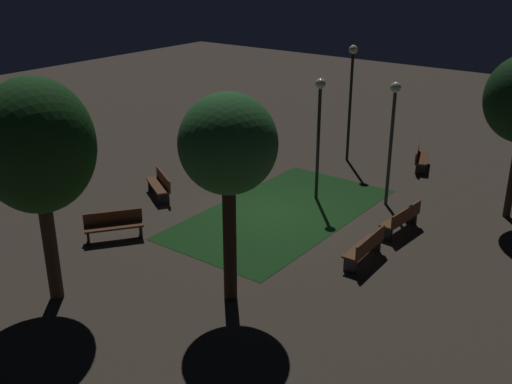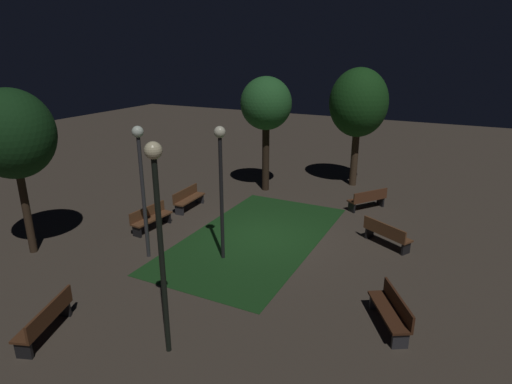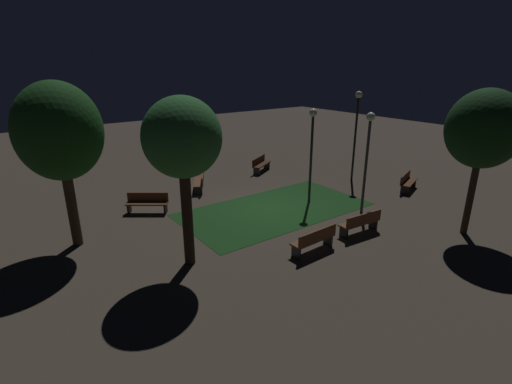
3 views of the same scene
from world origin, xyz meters
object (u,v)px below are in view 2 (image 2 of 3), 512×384
at_px(tree_lawn_side, 12,135).
at_px(lamp_post_near_wall, 221,171).
at_px(lamp_post_plaza_east, 159,218).
at_px(bench_corner, 368,199).
at_px(lamp_post_path_center, 141,170).
at_px(bench_lawn_edge, 150,217).
at_px(tree_back_left, 359,103).
at_px(bench_near_trees, 386,233).
at_px(tree_tall_center, 266,105).
at_px(bench_path_side, 392,310).
at_px(bench_front_left, 188,198).
at_px(bench_by_lamp, 46,319).

bearing_deg(tree_lawn_side, lamp_post_near_wall, 112.42).
xyz_separation_m(tree_lawn_side, lamp_post_plaza_east, (2.00, 7.24, -0.75)).
bearing_deg(bench_corner, lamp_post_path_center, -35.98).
bearing_deg(bench_lawn_edge, lamp_post_plaza_east, 42.70).
distance_m(bench_lawn_edge, bench_corner, 9.08).
relative_size(tree_back_left, lamp_post_plaza_east, 1.19).
xyz_separation_m(bench_corner, lamp_post_near_wall, (6.64, -3.28, 2.51)).
bearing_deg(tree_lawn_side, tree_back_left, 147.51).
distance_m(bench_lawn_edge, lamp_post_plaza_east, 7.75).
distance_m(bench_near_trees, tree_tall_center, 8.35).
height_order(bench_near_trees, tree_tall_center, tree_tall_center).
height_order(bench_path_side, lamp_post_plaza_east, lamp_post_plaza_east).
bearing_deg(bench_front_left, lamp_post_near_wall, 48.21).
distance_m(bench_corner, tree_back_left, 5.04).
bearing_deg(bench_near_trees, bench_lawn_edge, -73.46).
distance_m(bench_lawn_edge, tree_lawn_side, 5.39).
bearing_deg(tree_tall_center, bench_by_lamp, 0.51).
bearing_deg(bench_corner, bench_lawn_edge, -50.15).
bearing_deg(bench_lawn_edge, tree_back_left, 148.57).
bearing_deg(tree_tall_center, lamp_post_path_center, -3.25).
xyz_separation_m(tree_back_left, lamp_post_near_wall, (9.84, -1.82, -1.10)).
relative_size(tree_tall_center, lamp_post_path_center, 1.24).
xyz_separation_m(bench_path_side, tree_back_left, (-11.18, -3.78, 3.61)).
height_order(tree_tall_center, lamp_post_near_wall, tree_tall_center).
bearing_deg(bench_front_left, bench_path_side, 63.52).
height_order(bench_front_left, tree_lawn_side, tree_lawn_side).
bearing_deg(bench_near_trees, bench_path_side, 11.79).
distance_m(bench_front_left, tree_back_left, 9.29).
distance_m(lamp_post_near_wall, lamp_post_path_center, 2.50).
xyz_separation_m(bench_by_lamp, bench_path_side, (-4.02, 7.31, 0.00)).
relative_size(bench_path_side, lamp_post_path_center, 0.41).
relative_size(bench_lawn_edge, lamp_post_path_center, 0.42).
distance_m(tree_back_left, lamp_post_path_center, 11.66).
height_order(bench_corner, lamp_post_path_center, lamp_post_path_center).
bearing_deg(lamp_post_path_center, lamp_post_near_wall, 114.02).
xyz_separation_m(bench_lawn_edge, tree_lawn_side, (3.31, -2.34, 3.55)).
height_order(tree_lawn_side, lamp_post_path_center, tree_lawn_side).
bearing_deg(tree_lawn_side, bench_near_trees, 118.47).
bearing_deg(lamp_post_path_center, tree_lawn_side, -68.58).
relative_size(bench_lawn_edge, tree_tall_center, 0.34).
xyz_separation_m(bench_corner, lamp_post_plaza_east, (11.13, -2.07, 2.80)).
distance_m(tree_back_left, lamp_post_plaza_east, 14.37).
height_order(bench_path_side, lamp_post_near_wall, lamp_post_near_wall).
relative_size(bench_path_side, bench_corner, 1.04).
distance_m(tree_lawn_side, lamp_post_plaza_east, 7.55).
relative_size(bench_by_lamp, tree_lawn_side, 0.34).
bearing_deg(lamp_post_path_center, tree_tall_center, 176.75).
bearing_deg(tree_back_left, bench_lawn_edge, -31.43).
relative_size(bench_path_side, tree_lawn_side, 0.33).
bearing_deg(bench_near_trees, tree_tall_center, -120.83).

